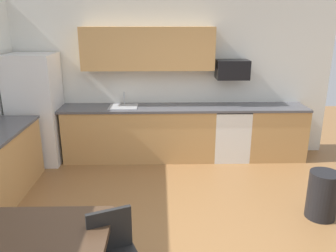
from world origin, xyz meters
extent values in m
plane|color=olive|center=(0.00, 0.00, 0.00)|extent=(12.00, 12.00, 0.00)
cube|color=silver|center=(0.00, 2.65, 1.35)|extent=(5.80, 0.10, 2.70)
cube|color=tan|center=(-0.47, 2.30, 0.45)|extent=(2.57, 0.60, 0.90)
cube|color=tan|center=(1.91, 2.30, 0.45)|extent=(0.98, 0.60, 0.90)
cube|color=#4C4C51|center=(0.00, 2.30, 0.92)|extent=(4.80, 0.64, 0.04)
cube|color=tan|center=(-0.30, 2.43, 1.90)|extent=(2.20, 0.34, 0.70)
cube|color=white|center=(-2.18, 2.22, 0.92)|extent=(0.76, 0.70, 1.84)
cube|color=white|center=(1.12, 2.30, 0.44)|extent=(0.60, 0.60, 0.88)
cube|color=black|center=(1.12, 2.30, 0.90)|extent=(0.60, 0.60, 0.03)
cube|color=black|center=(1.12, 2.40, 1.55)|extent=(0.54, 0.36, 0.32)
cube|color=#A5A8AD|center=(-0.73, 2.30, 0.88)|extent=(0.48, 0.40, 0.14)
cylinder|color=#B2B5BA|center=(-0.73, 2.48, 1.04)|extent=(0.02, 0.02, 0.24)
cube|color=#422D1E|center=(-1.22, -1.00, 0.69)|extent=(1.40, 0.90, 0.06)
cylinder|color=#422D1E|center=(-0.58, -0.61, 0.33)|extent=(0.05, 0.05, 0.66)
cube|color=black|center=(-0.53, -0.83, 0.65)|extent=(0.37, 0.18, 0.40)
cylinder|color=black|center=(1.88, 0.36, 0.30)|extent=(0.36, 0.36, 0.60)
camera|label=1|loc=(-0.10, -3.28, 2.34)|focal=36.05mm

